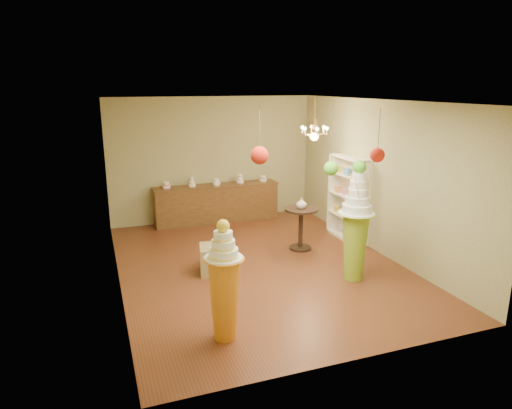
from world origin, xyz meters
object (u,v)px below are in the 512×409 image
object	(u,v)px
pedestal_orange	(224,290)
round_table	(301,223)
pedestal_green	(356,231)
sideboard	(217,203)

from	to	relation	value
pedestal_orange	round_table	distance (m)	3.64
pedestal_green	sideboard	bearing A→B (deg)	107.93
pedestal_orange	sideboard	distance (m)	5.35
pedestal_green	sideboard	xyz separation A→B (m)	(-1.33, 4.11, -0.39)
pedestal_green	round_table	distance (m)	1.70
pedestal_orange	sideboard	world-z (taller)	pedestal_orange
pedestal_green	pedestal_orange	xyz separation A→B (m)	(-2.62, -1.08, -0.17)
sideboard	round_table	distance (m)	2.68
pedestal_orange	round_table	bearing A→B (deg)	48.86
pedestal_green	round_table	xyz separation A→B (m)	(-0.23, 1.66, -0.31)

